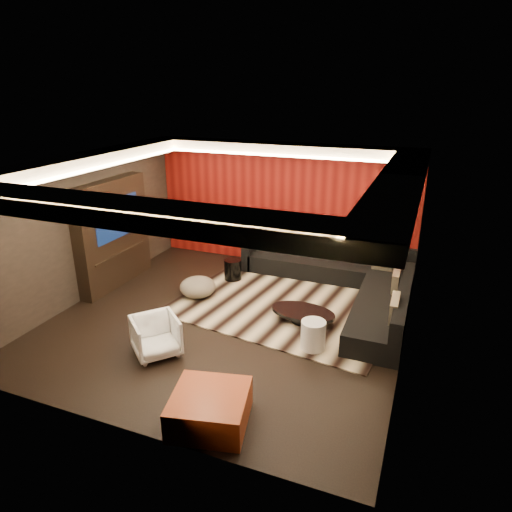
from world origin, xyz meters
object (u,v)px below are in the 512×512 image
at_px(coffee_table, 303,316).
at_px(drum_stool, 233,269).
at_px(sectional_sofa, 346,281).
at_px(orange_ottoman, 210,409).
at_px(white_side_table, 313,335).
at_px(armchair, 156,336).

xyz_separation_m(coffee_table, drum_stool, (-1.92, 1.23, 0.12)).
distance_m(drum_stool, sectional_sofa, 2.39).
bearing_deg(orange_ottoman, white_side_table, 70.33).
bearing_deg(sectional_sofa, white_side_table, -91.82).
relative_size(coffee_table, orange_ottoman, 1.26).
relative_size(drum_stool, white_side_table, 0.90).
distance_m(coffee_table, sectional_sofa, 1.53).
relative_size(drum_stool, sectional_sofa, 0.12).
height_order(coffee_table, white_side_table, white_side_table).
height_order(drum_stool, armchair, armchair).
bearing_deg(white_side_table, sectional_sofa, 88.18).
bearing_deg(armchair, sectional_sofa, 6.22).
xyz_separation_m(white_side_table, armchair, (-2.23, -1.03, 0.07)).
xyz_separation_m(armchair, sectional_sofa, (2.31, 3.28, -0.05)).
bearing_deg(orange_ottoman, coffee_table, 82.95).
relative_size(coffee_table, white_side_table, 2.38).
distance_m(coffee_table, white_side_table, 0.90).
distance_m(coffee_table, drum_stool, 2.28).
height_order(armchair, sectional_sofa, sectional_sofa).
height_order(coffee_table, drum_stool, drum_stool).
relative_size(orange_ottoman, sectional_sofa, 0.25).
height_order(drum_stool, white_side_table, white_side_table).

